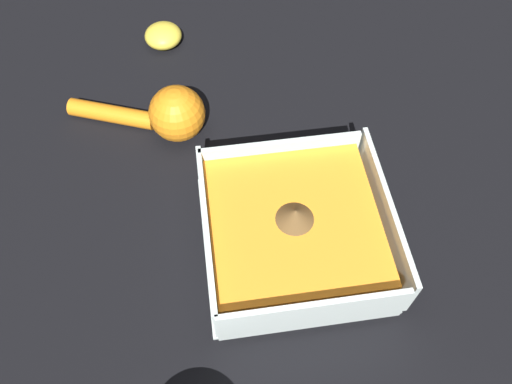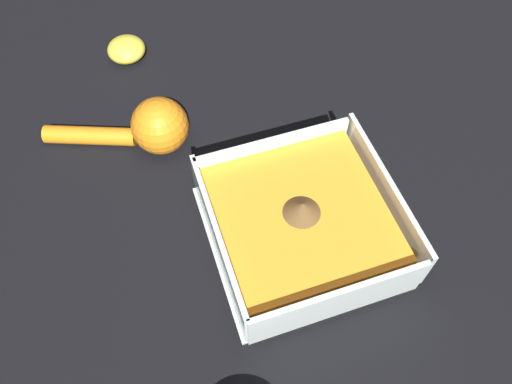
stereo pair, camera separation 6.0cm
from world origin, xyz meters
name	(u,v)px [view 1 (the left image)]	position (x,y,z in m)	size (l,w,h in m)	color
ground_plane	(292,242)	(0.00, 0.00, 0.00)	(4.00, 4.00, 0.00)	black
square_dish	(297,233)	(0.00, 0.00, 0.03)	(0.21, 0.21, 0.07)	silver
lemon_squeezer	(167,114)	(-0.20, -0.14, 0.03)	(0.11, 0.19, 0.08)	orange
lemon_half	(163,36)	(-0.38, -0.14, 0.02)	(0.06, 0.06, 0.03)	yellow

